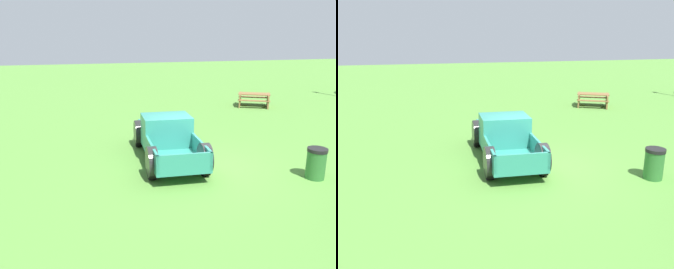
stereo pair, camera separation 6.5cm
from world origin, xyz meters
The scene contains 4 objects.
ground_plane centered at (0.00, 0.00, 0.00)m, with size 80.00×80.00×0.00m, color #548C38.
pickup_truck_foreground centered at (-1.20, -0.75, 0.71)m, with size 4.96×2.08×1.49m.
picnic_table centered at (-8.49, 6.32, 0.49)m, with size 2.13×2.27×0.78m.
trash_can centered at (1.81, 3.15, 0.48)m, with size 0.59×0.59×0.95m.
Camera 1 is at (10.53, -3.55, 4.29)m, focal length 38.35 mm.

